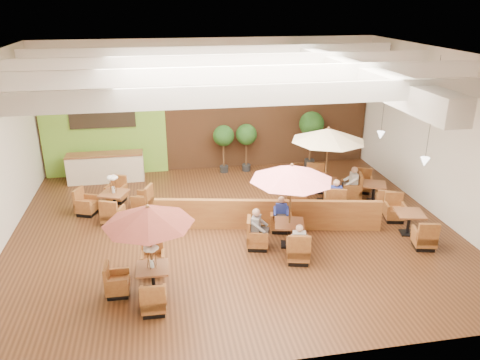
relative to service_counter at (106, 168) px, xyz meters
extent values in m
plane|color=#381E0F|center=(4.40, -5.10, -0.58)|extent=(14.00, 14.00, 0.00)
cube|color=silver|center=(4.40, 0.90, 2.17)|extent=(14.00, 0.04, 5.50)
cube|color=silver|center=(4.40, -11.10, 2.17)|extent=(14.00, 0.04, 5.50)
cube|color=silver|center=(11.40, -5.10, 2.17)|extent=(0.04, 12.00, 5.50)
cube|color=white|center=(4.40, -5.10, 4.92)|extent=(14.00, 12.00, 0.04)
cube|color=brown|center=(4.40, 0.84, 1.02)|extent=(13.90, 0.10, 3.20)
cube|color=#1E3819|center=(4.40, 0.83, 2.47)|extent=(13.90, 0.12, 0.35)
cube|color=#70AB31|center=(0.00, 0.78, 1.02)|extent=(5.00, 0.08, 3.20)
cube|color=black|center=(0.00, 0.70, 1.82)|extent=(2.60, 0.08, 0.70)
cube|color=white|center=(7.90, -5.10, 4.37)|extent=(0.60, 11.00, 0.60)
cube|color=white|center=(4.40, -9.10, 4.57)|extent=(13.60, 0.12, 0.45)
cube|color=white|center=(4.40, -6.40, 4.57)|extent=(13.60, 0.12, 0.45)
cube|color=white|center=(4.40, -3.80, 4.57)|extent=(13.60, 0.12, 0.45)
cube|color=white|center=(4.40, -1.10, 4.57)|extent=(13.60, 0.12, 0.45)
cylinder|color=black|center=(10.20, -6.10, 3.32)|extent=(0.01, 0.01, 3.20)
cone|color=white|center=(10.20, -6.10, 1.72)|extent=(0.28, 0.28, 0.28)
cylinder|color=black|center=(10.20, -3.10, 3.32)|extent=(0.01, 0.01, 3.20)
cone|color=white|center=(10.20, -3.10, 1.72)|extent=(0.28, 0.28, 0.28)
sphere|color=#FFEAC6|center=(-1.60, 0.60, 2.47)|extent=(0.14, 0.14, 0.14)
sphere|color=#FFEAC6|center=(0.40, 0.60, 2.47)|extent=(0.14, 0.14, 0.14)
sphere|color=#FFEAC6|center=(2.40, 0.60, 2.47)|extent=(0.14, 0.14, 0.14)
sphere|color=#FFEAC6|center=(4.40, 0.60, 2.47)|extent=(0.14, 0.14, 0.14)
sphere|color=#FFEAC6|center=(6.40, 0.60, 2.47)|extent=(0.14, 0.14, 0.14)
sphere|color=#FFEAC6|center=(8.40, 0.60, 2.47)|extent=(0.14, 0.14, 0.14)
sphere|color=#FFEAC6|center=(10.40, 0.60, 2.47)|extent=(0.14, 0.14, 0.14)
cube|color=beige|center=(0.00, 0.00, -0.03)|extent=(3.00, 0.70, 1.10)
cube|color=brown|center=(0.00, 0.00, 0.57)|extent=(3.00, 0.75, 0.06)
cube|color=brown|center=(5.48, -5.25, -0.08)|extent=(7.15, 1.63, 1.01)
cube|color=brown|center=(1.83, -8.10, 0.09)|extent=(0.81, 0.81, 0.06)
cylinder|color=black|center=(1.83, -8.10, -0.24)|extent=(0.09, 0.09, 0.62)
cube|color=black|center=(1.83, -8.10, -0.56)|extent=(0.43, 0.43, 0.04)
cube|color=brown|center=(1.83, -8.99, -0.30)|extent=(0.59, 0.59, 0.30)
cube|color=brown|center=(1.84, -9.23, -0.02)|extent=(0.58, 0.11, 0.65)
cube|color=brown|center=(1.56, -8.98, -0.12)|extent=(0.09, 0.51, 0.26)
cube|color=brown|center=(2.10, -9.00, -0.12)|extent=(0.09, 0.51, 0.26)
cube|color=black|center=(1.83, -8.99, -0.52)|extent=(0.52, 0.52, 0.13)
cube|color=brown|center=(1.83, -7.22, -0.30)|extent=(0.59, 0.59, 0.30)
cube|color=brown|center=(1.83, -6.97, -0.02)|extent=(0.58, 0.11, 0.65)
cube|color=brown|center=(2.10, -7.22, -0.12)|extent=(0.09, 0.51, 0.26)
cube|color=brown|center=(1.56, -7.21, -0.12)|extent=(0.09, 0.51, 0.26)
cube|color=black|center=(1.83, -7.22, -0.52)|extent=(0.52, 0.52, 0.13)
cube|color=brown|center=(0.95, -8.10, -0.30)|extent=(0.59, 0.59, 0.30)
cube|color=brown|center=(1.19, -8.10, -0.02)|extent=(0.11, 0.58, 0.65)
cube|color=brown|center=(0.95, -7.83, -0.12)|extent=(0.51, 0.09, 0.26)
cube|color=brown|center=(0.94, -8.37, -0.12)|extent=(0.51, 0.09, 0.26)
cube|color=black|center=(0.95, -8.10, -0.52)|extent=(0.52, 0.52, 0.13)
cylinder|color=brown|center=(1.83, -8.10, 0.58)|extent=(0.06, 0.06, 2.33)
cone|color=#562119|center=(1.83, -8.10, 1.57)|extent=(2.24, 2.24, 0.45)
sphere|color=brown|center=(1.83, -8.10, 1.80)|extent=(0.10, 0.10, 0.10)
cylinder|color=silver|center=(1.83, -8.10, 0.23)|extent=(0.10, 0.10, 0.22)
cube|color=brown|center=(5.87, -6.42, 0.15)|extent=(1.04, 1.04, 0.06)
cylinder|color=black|center=(5.87, -6.42, -0.21)|extent=(0.10, 0.10, 0.67)
cube|color=black|center=(5.87, -6.42, -0.56)|extent=(0.55, 0.55, 0.04)
cube|color=brown|center=(5.87, -7.39, -0.28)|extent=(0.76, 0.76, 0.32)
cube|color=brown|center=(5.93, -7.65, 0.03)|extent=(0.64, 0.24, 0.71)
cube|color=brown|center=(5.58, -7.32, -0.08)|extent=(0.21, 0.56, 0.28)
cube|color=brown|center=(6.16, -7.46, -0.08)|extent=(0.21, 0.56, 0.28)
cube|color=black|center=(5.87, -7.39, -0.51)|extent=(0.67, 0.67, 0.14)
cube|color=brown|center=(5.87, -5.46, -0.28)|extent=(0.76, 0.76, 0.32)
cube|color=brown|center=(5.81, -5.20, 0.03)|extent=(0.64, 0.24, 0.71)
cube|color=brown|center=(6.16, -5.53, -0.08)|extent=(0.21, 0.56, 0.28)
cube|color=brown|center=(5.58, -5.39, -0.08)|extent=(0.21, 0.56, 0.28)
cube|color=black|center=(5.87, -5.46, -0.51)|extent=(0.67, 0.67, 0.14)
cube|color=brown|center=(4.91, -6.42, -0.28)|extent=(0.76, 0.76, 0.32)
cube|color=brown|center=(5.16, -6.36, 0.03)|extent=(0.24, 0.64, 0.71)
cube|color=brown|center=(4.97, -6.14, -0.08)|extent=(0.56, 0.21, 0.28)
cube|color=brown|center=(4.84, -6.71, -0.08)|extent=(0.56, 0.21, 0.28)
cube|color=black|center=(4.91, -6.42, -0.51)|extent=(0.67, 0.67, 0.14)
cylinder|color=brown|center=(5.87, -6.42, 0.69)|extent=(0.06, 0.06, 2.54)
cone|color=#F5767E|center=(5.87, -6.42, 1.77)|extent=(2.44, 2.44, 0.45)
sphere|color=brown|center=(5.87, -6.42, 2.00)|extent=(0.10, 0.10, 0.10)
cube|color=brown|center=(8.02, -3.54, 0.21)|extent=(1.15, 1.15, 0.07)
cylinder|color=black|center=(8.02, -3.54, -0.18)|extent=(0.11, 0.11, 0.72)
cube|color=black|center=(8.02, -3.54, -0.56)|extent=(0.61, 0.61, 0.04)
cube|color=brown|center=(8.02, -4.58, -0.25)|extent=(0.84, 0.84, 0.35)
cube|color=brown|center=(8.09, -4.86, 0.07)|extent=(0.68, 0.29, 0.77)
cube|color=brown|center=(7.71, -4.50, -0.04)|extent=(0.25, 0.60, 0.31)
cube|color=brown|center=(8.32, -4.67, -0.04)|extent=(0.25, 0.60, 0.31)
cube|color=black|center=(8.02, -4.58, -0.51)|extent=(0.74, 0.74, 0.15)
cube|color=brown|center=(8.02, -2.50, -0.25)|extent=(0.84, 0.84, 0.35)
cube|color=brown|center=(7.94, -2.23, 0.07)|extent=(0.68, 0.29, 0.77)
cube|color=brown|center=(8.32, -2.59, -0.04)|extent=(0.25, 0.60, 0.31)
cube|color=brown|center=(7.71, -2.41, -0.04)|extent=(0.25, 0.60, 0.31)
cube|color=black|center=(8.02, -2.50, -0.51)|extent=(0.74, 0.74, 0.15)
cube|color=brown|center=(6.98, -3.54, -0.25)|extent=(0.84, 0.84, 0.35)
cube|color=brown|center=(7.25, -3.46, 0.07)|extent=(0.29, 0.68, 0.77)
cube|color=brown|center=(7.06, -3.24, -0.04)|extent=(0.60, 0.25, 0.31)
cube|color=brown|center=(6.89, -3.85, -0.04)|extent=(0.60, 0.25, 0.31)
cube|color=black|center=(6.98, -3.54, -0.51)|extent=(0.74, 0.74, 0.15)
cube|color=brown|center=(9.06, -3.54, -0.25)|extent=(0.84, 0.84, 0.35)
cube|color=brown|center=(8.78, -3.62, 0.07)|extent=(0.29, 0.68, 0.77)
cube|color=brown|center=(8.97, -3.85, -0.04)|extent=(0.60, 0.25, 0.31)
cube|color=brown|center=(9.14, -3.24, -0.04)|extent=(0.60, 0.25, 0.31)
cube|color=black|center=(9.06, -3.54, -0.51)|extent=(0.74, 0.74, 0.15)
cylinder|color=brown|center=(8.02, -3.54, 0.79)|extent=(0.06, 0.06, 2.74)
cone|color=beige|center=(8.02, -3.54, 1.98)|extent=(2.63, 2.63, 0.45)
sphere|color=brown|center=(8.02, -3.54, 2.21)|extent=(0.10, 0.10, 0.10)
cube|color=brown|center=(0.55, -3.12, 0.13)|extent=(1.09, 1.09, 0.06)
cylinder|color=black|center=(0.55, -3.12, -0.21)|extent=(0.10, 0.10, 0.66)
cube|color=black|center=(0.55, -3.12, -0.56)|extent=(0.58, 0.58, 0.04)
cube|color=brown|center=(0.55, -4.07, -0.28)|extent=(0.80, 0.80, 0.32)
cube|color=brown|center=(0.64, -4.31, 0.01)|extent=(0.61, 0.31, 0.70)
cube|color=brown|center=(0.28, -3.96, -0.09)|extent=(0.27, 0.54, 0.28)
cube|color=brown|center=(0.81, -4.17, -0.09)|extent=(0.27, 0.54, 0.28)
cube|color=black|center=(0.55, -4.07, -0.51)|extent=(0.71, 0.71, 0.14)
cube|color=brown|center=(0.55, -2.18, -0.28)|extent=(0.80, 0.80, 0.32)
cube|color=brown|center=(0.45, -1.93, 0.01)|extent=(0.61, 0.31, 0.70)
cube|color=brown|center=(0.81, -2.28, -0.09)|extent=(0.27, 0.54, 0.28)
cube|color=brown|center=(0.28, -2.07, -0.09)|extent=(0.27, 0.54, 0.28)
cube|color=black|center=(0.55, -2.18, -0.51)|extent=(0.71, 0.71, 0.14)
cube|color=brown|center=(-0.40, -3.12, -0.28)|extent=(0.80, 0.80, 0.32)
cube|color=brown|center=(-0.16, -3.03, 0.01)|extent=(0.31, 0.61, 0.70)
cube|color=brown|center=(-0.30, -2.85, -0.09)|extent=(0.54, 0.27, 0.28)
cube|color=brown|center=(-0.50, -3.39, -0.09)|extent=(0.54, 0.27, 0.28)
cube|color=black|center=(-0.40, -3.12, -0.51)|extent=(0.71, 0.71, 0.14)
cube|color=brown|center=(1.49, -3.12, -0.28)|extent=(0.80, 0.80, 0.32)
cube|color=brown|center=(1.25, -3.21, 0.01)|extent=(0.31, 0.61, 0.70)
cube|color=brown|center=(1.39, -3.39, -0.09)|extent=(0.54, 0.27, 0.28)
cube|color=brown|center=(1.59, -2.85, -0.09)|extent=(0.54, 0.27, 0.28)
cube|color=black|center=(1.49, -3.12, -0.51)|extent=(0.71, 0.71, 0.14)
cylinder|color=silver|center=(0.55, -3.12, 0.27)|extent=(0.10, 0.10, 0.22)
cube|color=brown|center=(9.80, -6.37, 0.12)|extent=(1.00, 1.00, 0.06)
cylinder|color=black|center=(9.80, -6.37, -0.22)|extent=(0.10, 0.10, 0.65)
cube|color=black|center=(9.80, -6.37, -0.56)|extent=(0.53, 0.53, 0.04)
cube|color=brown|center=(9.80, -7.30, -0.29)|extent=(0.73, 0.73, 0.31)
cube|color=brown|center=(9.86, -7.55, 0.01)|extent=(0.61, 0.23, 0.69)
cube|color=brown|center=(9.52, -7.23, -0.09)|extent=(0.20, 0.54, 0.27)
cube|color=brown|center=(10.08, -7.36, -0.09)|extent=(0.20, 0.54, 0.27)
cube|color=black|center=(9.80, -7.30, -0.51)|extent=(0.65, 0.65, 0.14)
cube|color=brown|center=(9.80, -5.43, -0.29)|extent=(0.73, 0.73, 0.31)
cube|color=brown|center=(9.74, -5.19, 0.01)|extent=(0.61, 0.23, 0.69)
cube|color=brown|center=(10.08, -5.50, -0.09)|extent=(0.20, 0.54, 0.27)
cube|color=brown|center=(9.52, -5.37, -0.09)|extent=(0.20, 0.54, 0.27)
cube|color=black|center=(9.80, -5.43, -0.51)|extent=(0.65, 0.65, 0.14)
cube|color=brown|center=(9.80, -3.83, 0.10)|extent=(1.06, 1.06, 0.06)
cylinder|color=black|center=(9.80, -3.83, -0.23)|extent=(0.09, 0.09, 0.62)
cube|color=black|center=(9.80, -3.83, -0.56)|extent=(0.56, 0.56, 0.04)
cube|color=brown|center=(9.80, -4.73, -0.30)|extent=(0.77, 0.77, 0.30)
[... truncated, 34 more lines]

